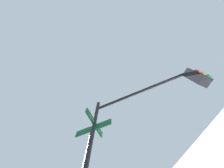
# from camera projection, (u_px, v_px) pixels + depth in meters

# --- Properties ---
(traffic_signal_near) EXTENTS (2.98, 2.72, 5.23)m
(traffic_signal_near) POSITION_uv_depth(u_px,v_px,m) (146.00, 111.00, 3.24)
(traffic_signal_near) COLOR black
(traffic_signal_near) RESTS_ON ground_plane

